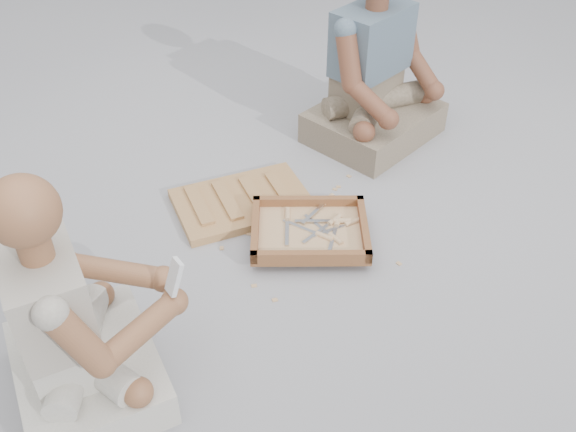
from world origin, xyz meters
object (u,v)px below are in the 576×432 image
object	(u,v)px
carved_panel	(242,202)
companion	(375,79)
tool_tray	(310,231)
craftsman	(74,327)

from	to	relation	value
carved_panel	companion	xyz separation A→B (m)	(0.72, 0.38, 0.28)
carved_panel	tool_tray	distance (m)	0.36
tool_tray	companion	size ratio (longest dim) A/B	0.58
carved_panel	tool_tray	bearing A→B (deg)	-56.31
carved_panel	craftsman	xyz separation A→B (m)	(-0.65, -0.76, 0.25)
carved_panel	craftsman	world-z (taller)	craftsman
carved_panel	craftsman	size ratio (longest dim) A/B	0.69
carved_panel	companion	size ratio (longest dim) A/B	0.61
tool_tray	craftsman	distance (m)	0.99
carved_panel	tool_tray	size ratio (longest dim) A/B	1.04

